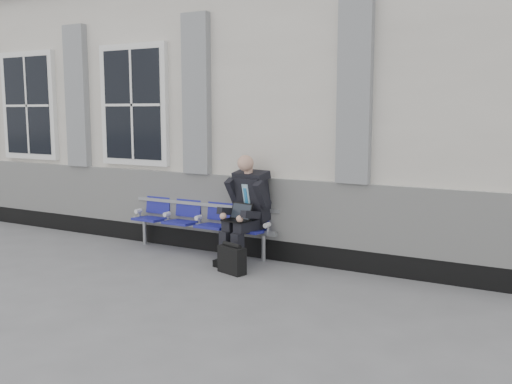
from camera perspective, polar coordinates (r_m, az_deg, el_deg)
The scene contains 5 objects.
ground at distance 9.04m, azimuth -19.49°, elevation -6.15°, with size 70.00×70.00×0.00m, color slate.
station_building at distance 11.37m, azimuth -6.75°, elevation 8.39°, with size 14.40×4.40×4.49m.
bench at distance 8.75m, azimuth -5.51°, elevation -2.48°, with size 2.60×0.47×0.91m.
businessman at distance 8.12m, azimuth -0.99°, elevation -1.35°, with size 0.68×0.91×1.54m.
briefcase at distance 7.66m, azimuth -2.42°, elevation -6.73°, with size 0.44×0.28×0.42m.
Camera 1 is at (6.63, -5.75, 2.15)m, focal length 40.00 mm.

